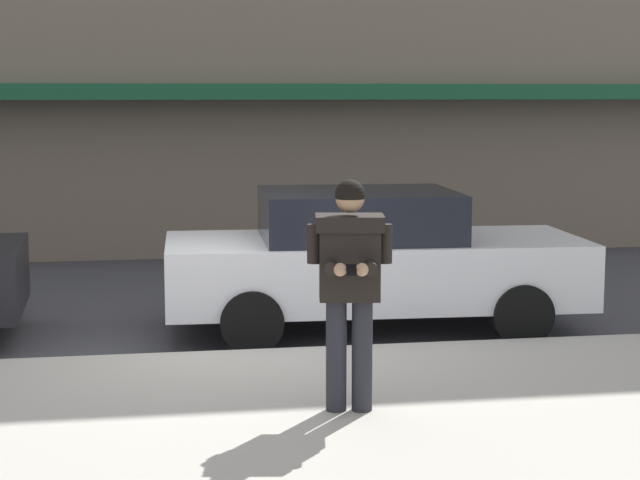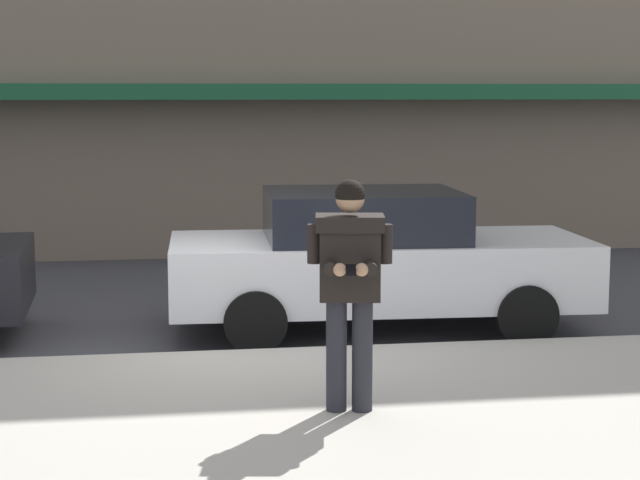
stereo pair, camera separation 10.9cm
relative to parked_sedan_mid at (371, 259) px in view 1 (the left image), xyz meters
name	(u,v)px [view 1 (the left image)]	position (x,y,z in m)	size (l,w,h in m)	color
ground_plane	(224,359)	(-1.68, -1.01, -0.79)	(80.00, 80.00, 0.00)	#3D3D42
sidewalk	(390,439)	(-0.68, -3.86, -0.72)	(32.00, 5.30, 0.14)	#A8A399
curb_paint_line	(324,354)	(-0.68, -0.96, -0.79)	(28.00, 0.12, 0.01)	silver
parked_sedan_mid	(371,259)	(0.00, 0.00, 0.00)	(4.57, 2.07, 1.54)	silver
man_texting_on_phone	(350,270)	(-0.89, -3.34, 0.46)	(0.64, 0.62, 1.81)	#23232B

